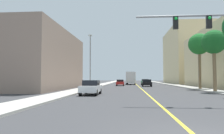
% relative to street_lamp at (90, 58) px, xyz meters
% --- Properties ---
extents(ground, '(192.00, 192.00, 0.00)m').
position_rel_street_lamp_xyz_m(ground, '(7.91, 16.37, -4.72)').
color(ground, '#38383A').
extents(sidewalk_left, '(2.52, 168.00, 0.15)m').
position_rel_street_lamp_xyz_m(sidewalk_left, '(-0.76, 16.37, -4.65)').
color(sidewalk_left, '#B2ADA3').
rests_on(sidewalk_left, ground).
extents(sidewalk_right, '(2.52, 168.00, 0.15)m').
position_rel_street_lamp_xyz_m(sidewalk_right, '(16.58, 16.37, -4.65)').
color(sidewalk_right, '#9E9B93').
rests_on(sidewalk_right, ground).
extents(lane_marking_center, '(0.16, 144.00, 0.01)m').
position_rel_street_lamp_xyz_m(lane_marking_center, '(7.91, 16.37, -4.72)').
color(lane_marking_center, yellow).
rests_on(lane_marking_center, ground).
extents(building_left_near, '(14.60, 19.93, 8.94)m').
position_rel_street_lamp_xyz_m(building_left_near, '(-10.70, -0.11, -0.25)').
color(building_left_near, gray).
rests_on(building_left_near, ground).
extents(building_right_far, '(10.36, 25.11, 17.59)m').
position_rel_street_lamp_xyz_m(building_right_far, '(24.40, 37.53, 4.07)').
color(building_right_far, beige).
rests_on(building_right_far, ground).
extents(street_lamp, '(0.56, 0.28, 8.29)m').
position_rel_street_lamp_xyz_m(street_lamp, '(0.00, 0.00, 0.00)').
color(street_lamp, gray).
rests_on(street_lamp, sidewalk_left).
extents(palm_mid, '(2.89, 2.89, 7.38)m').
position_rel_street_lamp_xyz_m(palm_mid, '(16.25, -5.63, 1.24)').
color(palm_mid, brown).
rests_on(palm_mid, sidewalk_right).
extents(palm_far, '(3.20, 3.20, 8.33)m').
position_rel_street_lamp_xyz_m(palm_far, '(16.60, 0.67, 2.04)').
color(palm_far, brown).
rests_on(palm_far, sidewalk_right).
extents(car_white, '(1.77, 3.94, 1.48)m').
position_rel_street_lamp_xyz_m(car_white, '(2.07, -10.44, -3.97)').
color(car_white, white).
rests_on(car_white, ground).
extents(car_black, '(2.07, 4.07, 1.42)m').
position_rel_street_lamp_xyz_m(car_black, '(9.59, 11.24, -3.98)').
color(car_black, black).
rests_on(car_black, ground).
extents(car_green, '(1.90, 4.31, 1.44)m').
position_rel_street_lamp_xyz_m(car_green, '(9.87, 19.99, -3.99)').
color(car_green, '#196638').
rests_on(car_green, ground).
extents(car_red, '(1.82, 4.25, 1.36)m').
position_rel_street_lamp_xyz_m(car_red, '(3.99, 14.65, -4.01)').
color(car_red, red).
rests_on(car_red, ground).
extents(delivery_truck, '(2.64, 7.38, 3.29)m').
position_rel_street_lamp_xyz_m(delivery_truck, '(6.50, 23.31, -2.99)').
color(delivery_truck, silver).
rests_on(delivery_truck, ground).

